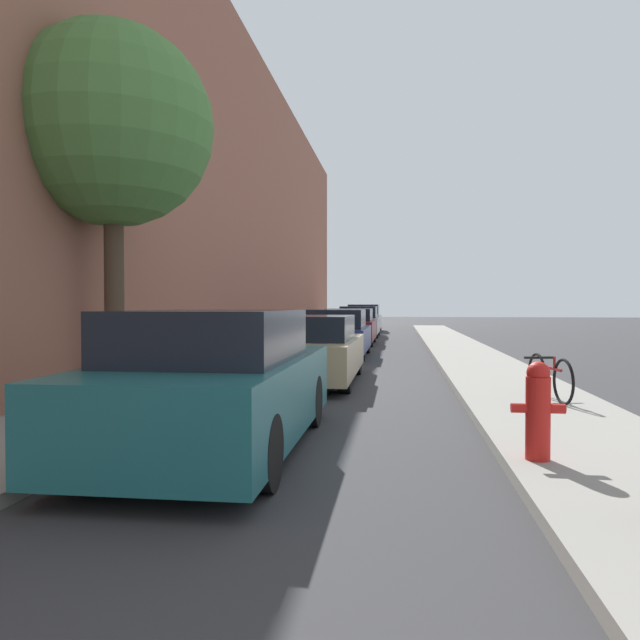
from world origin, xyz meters
TOP-DOWN VIEW (x-y plane):
  - ground_plane at (0.00, 16.00)m, footprint 120.00×120.00m
  - sidewalk_left at (-2.90, 16.00)m, footprint 2.00×52.00m
  - sidewalk_right at (2.90, 16.00)m, footprint 2.00×52.00m
  - building_facade_left at (-4.25, 16.00)m, footprint 0.70×52.00m
  - parked_car_teal at (-0.89, 6.97)m, footprint 1.78×4.23m
  - parked_car_champagne at (-0.79, 12.52)m, footprint 1.90×4.43m
  - parked_car_navy at (-0.88, 18.31)m, footprint 1.91×4.34m
  - parked_car_maroon at (-0.88, 23.83)m, footprint 1.86×4.14m
  - parked_car_silver at (-0.89, 29.42)m, footprint 1.83×4.18m
  - parked_car_white at (-0.97, 34.74)m, footprint 1.83×4.28m
  - street_tree_near at (-3.34, 9.76)m, footprint 3.03×3.03m
  - fire_hydrant at (2.19, 6.54)m, footprint 0.46×0.21m
  - bicycle at (3.11, 10.06)m, footprint 0.44×1.56m

SIDE VIEW (x-z plane):
  - ground_plane at x=0.00m, z-range 0.00..0.00m
  - sidewalk_left at x=-2.90m, z-range 0.00..0.12m
  - sidewalk_right at x=2.90m, z-range 0.00..0.12m
  - bicycle at x=3.11m, z-range 0.13..0.77m
  - fire_hydrant at x=2.19m, z-range 0.13..1.01m
  - parked_car_champagne at x=-0.79m, z-range -0.02..1.27m
  - parked_car_maroon at x=-0.88m, z-range -0.02..1.33m
  - parked_car_navy at x=-0.88m, z-range -0.02..1.33m
  - parked_car_silver at x=-0.89m, z-range -0.03..1.38m
  - parked_car_teal at x=-0.89m, z-range -0.04..1.40m
  - parked_car_white at x=-0.97m, z-range -0.04..1.47m
  - street_tree_near at x=-3.34m, z-range 1.38..6.97m
  - building_facade_left at x=-4.25m, z-range 0.00..10.29m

